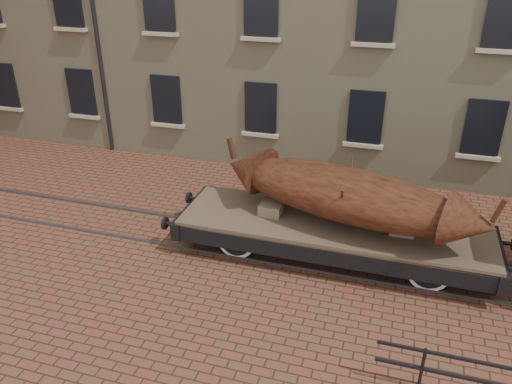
# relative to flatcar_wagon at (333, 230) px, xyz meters

# --- Properties ---
(ground) EXTENTS (90.00, 90.00, 0.00)m
(ground) POSITION_rel_flatcar_wagon_xyz_m (-0.84, -0.00, -0.80)
(ground) COLOR brown
(rail_track) EXTENTS (30.00, 1.52, 0.06)m
(rail_track) POSITION_rel_flatcar_wagon_xyz_m (-0.84, -0.00, -0.77)
(rail_track) COLOR #59595E
(rail_track) RESTS_ON ground
(flatcar_wagon) EXTENTS (8.52, 2.31, 1.29)m
(flatcar_wagon) POSITION_rel_flatcar_wagon_xyz_m (0.00, 0.00, 0.00)
(flatcar_wagon) COLOR brown
(flatcar_wagon) RESTS_ON ground
(iron_boat) EXTENTS (6.69, 3.27, 1.61)m
(iron_boat) POSITION_rel_flatcar_wagon_xyz_m (0.23, -0.00, 1.03)
(iron_boat) COLOR #5F2D17
(iron_boat) RESTS_ON flatcar_wagon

